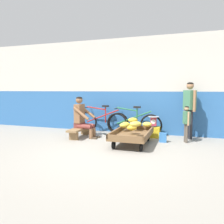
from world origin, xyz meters
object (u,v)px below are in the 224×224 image
customer_child (186,120)px  customer_adult (190,104)px  weighing_scale (154,121)px  banana_cart (132,135)px  vendor_seated (82,117)px  shopping_bag (163,138)px  plastic_crate (153,132)px  bicycle_far_left (133,123)px  bicycle_near_left (102,121)px  low_bench (80,130)px

customer_child → customer_adult: bearing=81.9°
weighing_scale → customer_adult: (0.93, 0.12, 0.50)m
banana_cart → customer_child: bearing=27.4°
vendor_seated → shopping_bag: bearing=2.9°
plastic_crate → weighing_scale: 0.30m
banana_cart → bicycle_far_left: bearing=101.6°
plastic_crate → bicycle_far_left: size_ratio=0.22×
shopping_bag → banana_cart: bearing=-144.4°
weighing_scale → bicycle_far_left: (-0.60, 0.11, -0.10)m
weighing_scale → banana_cart: bearing=-110.4°
vendor_seated → bicycle_far_left: (1.29, 0.73, -0.21)m
vendor_seated → bicycle_near_left: size_ratio=0.69×
vendor_seated → plastic_crate: vendor_seated is taller
low_bench → weighing_scale: size_ratio=3.71×
shopping_bag → low_bench: bearing=-177.3°
low_bench → bicycle_near_left: 0.90m
bicycle_near_left → bicycle_far_left: 1.01m
banana_cart → shopping_bag: banana_cart is taller
shopping_bag → plastic_crate: bearing=121.6°
banana_cart → shopping_bag: bearing=35.6°
plastic_crate → customer_child: (0.87, -0.36, 0.42)m
vendor_seated → low_bench: bearing=177.7°
banana_cart → customer_child: 1.43m
low_bench → shopping_bag: 2.30m
bicycle_near_left → customer_child: bearing=-12.5°
weighing_scale → bicycle_near_left: bicycle_near_left is taller
vendor_seated → bicycle_near_left: (0.29, 0.81, -0.21)m
bicycle_near_left → shopping_bag: (1.92, -0.70, -0.23)m
weighing_scale → vendor_seated: bearing=-161.9°
customer_child → vendor_seated: bearing=-174.6°
plastic_crate → customer_adult: bearing=7.5°
banana_cart → plastic_crate: bearing=69.6°
low_bench → plastic_crate: bearing=17.3°
low_bench → vendor_seated: bearing=-2.3°
plastic_crate → shopping_bag: size_ratio=1.50×
bicycle_near_left → customer_adult: size_ratio=1.09×
weighing_scale → customer_adult: bearing=7.6°
customer_child → plastic_crate: bearing=157.4°
bicycle_far_left → low_bench: bearing=-152.3°
banana_cart → bicycle_far_left: (-0.23, 1.11, 0.11)m
plastic_crate → shopping_bag: 0.60m
bicycle_near_left → low_bench: bearing=-115.1°
bicycle_far_left → customer_adult: customer_adult is taller
customer_adult → customer_child: size_ratio=1.65×
bicycle_far_left → customer_child: size_ratio=1.80×
vendor_seated → customer_child: bearing=5.4°
vendor_seated → weighing_scale: vendor_seated is taller
low_bench → bicycle_far_left: size_ratio=0.67×
weighing_scale → shopping_bag: size_ratio=1.25×
bicycle_near_left → customer_child: 2.54m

